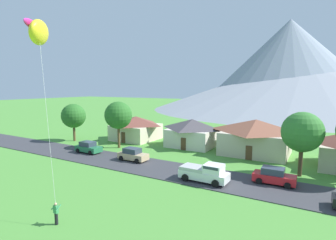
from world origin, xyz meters
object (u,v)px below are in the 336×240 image
at_px(tree_center, 302,132).
at_px(kite_flyer_with_kite, 39,34).
at_px(pickup_truck_white_west_side, 205,172).
at_px(parked_car_tan_west_end, 133,155).
at_px(tree_near_left, 74,116).
at_px(tree_right_of_center, 118,115).
at_px(house_right_center, 256,136).
at_px(parked_car_red_mid_west, 274,176).
at_px(parked_car_green_east_end, 88,147).
at_px(house_left_center, 192,132).
at_px(house_rightmost, 136,128).

xyz_separation_m(tree_center, kite_flyer_with_kite, (-18.50, -18.86, 9.26)).
relative_size(tree_center, pickup_truck_white_west_side, 1.40).
xyz_separation_m(tree_center, parked_car_tan_west_end, (-20.25, -4.56, -4.20)).
relative_size(tree_near_left, tree_right_of_center, 0.90).
xyz_separation_m(house_right_center, parked_car_red_mid_west, (4.52, -11.98, -1.85)).
height_order(tree_center, parked_car_green_east_end, tree_center).
relative_size(parked_car_tan_west_end, pickup_truck_white_west_side, 0.81).
bearing_deg(pickup_truck_white_west_side, tree_near_left, 164.94).
bearing_deg(tree_center, house_right_center, 130.46).
relative_size(tree_right_of_center, pickup_truck_white_west_side, 1.47).
distance_m(tree_near_left, tree_right_of_center, 11.02).
relative_size(house_left_center, parked_car_green_east_end, 1.91).
distance_m(house_rightmost, parked_car_red_mid_west, 29.31).
bearing_deg(house_left_center, parked_car_tan_west_end, -104.29).
bearing_deg(parked_car_green_east_end, house_rightmost, 90.37).
bearing_deg(kite_flyer_with_kite, house_rightmost, 111.47).
bearing_deg(pickup_truck_white_west_side, house_rightmost, 143.89).
bearing_deg(house_right_center, tree_near_left, -167.33).
height_order(parked_car_green_east_end, kite_flyer_with_kite, kite_flyer_with_kite).
distance_m(tree_near_left, kite_flyer_with_kite, 29.33).
relative_size(house_right_center, tree_center, 1.39).
relative_size(house_right_center, house_rightmost, 1.24).
distance_m(house_left_center, tree_center, 18.98).
distance_m(house_rightmost, parked_car_green_east_end, 12.25).
height_order(parked_car_tan_west_end, parked_car_green_east_end, same).
height_order(parked_car_tan_west_end, pickup_truck_white_west_side, pickup_truck_white_west_side).
relative_size(house_right_center, tree_near_left, 1.47).
bearing_deg(tree_right_of_center, pickup_truck_white_west_side, -22.72).
bearing_deg(parked_car_tan_west_end, house_left_center, 75.71).
height_order(house_rightmost, parked_car_green_east_end, house_rightmost).
distance_m(house_left_center, parked_car_red_mid_west, 19.23).
distance_m(house_rightmost, pickup_truck_white_west_side, 25.24).
relative_size(house_right_center, parked_car_tan_west_end, 2.41).
bearing_deg(tree_right_of_center, tree_near_left, 179.03).
bearing_deg(pickup_truck_white_west_side, house_left_center, 119.72).
height_order(parked_car_green_east_end, pickup_truck_white_west_side, pickup_truck_white_west_side).
xyz_separation_m(tree_center, parked_car_green_east_end, (-28.84, -4.53, -4.20)).
height_order(house_left_center, tree_center, tree_center).
bearing_deg(parked_car_red_mid_west, tree_near_left, 172.22).
relative_size(parked_car_red_mid_west, pickup_truck_white_west_side, 0.81).
bearing_deg(house_left_center, house_rightmost, -179.30).
xyz_separation_m(tree_near_left, pickup_truck_white_west_side, (29.55, -7.95, -3.64)).
relative_size(tree_right_of_center, parked_car_red_mid_west, 1.82).
relative_size(house_left_center, tree_near_left, 1.17).
xyz_separation_m(parked_car_red_mid_west, pickup_truck_white_west_side, (-6.42, -3.04, 0.19)).
bearing_deg(parked_car_green_east_end, kite_flyer_with_kite, -54.18).
relative_size(pickup_truck_white_west_side, kite_flyer_with_kite, 0.34).
bearing_deg(parked_car_green_east_end, tree_right_of_center, 71.11).
height_order(parked_car_tan_west_end, parked_car_red_mid_west, same).
xyz_separation_m(tree_near_left, tree_right_of_center, (11.00, -0.19, 0.72)).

